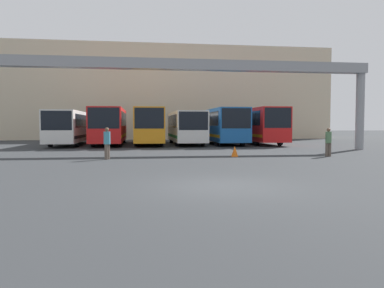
{
  "coord_description": "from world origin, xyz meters",
  "views": [
    {
      "loc": [
        -2.4,
        -10.68,
        1.81
      ],
      "look_at": [
        1.6,
        18.38,
        0.3
      ],
      "focal_mm": 35.0,
      "sensor_mm": 36.0,
      "label": 1
    }
  ],
  "objects_px": {
    "bus_slot_1": "(110,124)",
    "bus_slot_4": "(223,124)",
    "bus_slot_2": "(148,124)",
    "pedestrian_far_center": "(107,142)",
    "bus_slot_0": "(71,126)",
    "pedestrian_near_right": "(328,141)",
    "traffic_cone": "(235,151)",
    "bus_slot_3": "(186,126)",
    "bus_slot_5": "(258,124)"
  },
  "relations": [
    {
      "from": "bus_slot_0",
      "to": "traffic_cone",
      "type": "distance_m",
      "value": 18.45
    },
    {
      "from": "bus_slot_0",
      "to": "bus_slot_3",
      "type": "distance_m",
      "value": 10.38
    },
    {
      "from": "bus_slot_5",
      "to": "pedestrian_near_right",
      "type": "xyz_separation_m",
      "value": [
        -0.4,
        -14.18,
        -1.04
      ]
    },
    {
      "from": "bus_slot_2",
      "to": "pedestrian_near_right",
      "type": "relative_size",
      "value": 7.6
    },
    {
      "from": "bus_slot_2",
      "to": "bus_slot_5",
      "type": "xyz_separation_m",
      "value": [
        10.35,
        -1.0,
        0.04
      ]
    },
    {
      "from": "bus_slot_5",
      "to": "pedestrian_near_right",
      "type": "distance_m",
      "value": 14.23
    },
    {
      "from": "bus_slot_0",
      "to": "pedestrian_far_center",
      "type": "height_order",
      "value": "bus_slot_0"
    },
    {
      "from": "bus_slot_0",
      "to": "bus_slot_5",
      "type": "distance_m",
      "value": 17.27
    },
    {
      "from": "bus_slot_5",
      "to": "pedestrian_far_center",
      "type": "xyz_separation_m",
      "value": [
        -12.77,
        -14.29,
        -1.01
      ]
    },
    {
      "from": "bus_slot_2",
      "to": "bus_slot_5",
      "type": "height_order",
      "value": "bus_slot_5"
    },
    {
      "from": "bus_slot_2",
      "to": "traffic_cone",
      "type": "distance_m",
      "value": 15.36
    },
    {
      "from": "bus_slot_2",
      "to": "pedestrian_far_center",
      "type": "xyz_separation_m",
      "value": [
        -2.42,
        -15.29,
        -0.97
      ]
    },
    {
      "from": "traffic_cone",
      "to": "bus_slot_3",
      "type": "bearing_deg",
      "value": 94.96
    },
    {
      "from": "bus_slot_3",
      "to": "traffic_cone",
      "type": "xyz_separation_m",
      "value": [
        1.17,
        -13.53,
        -1.4
      ]
    },
    {
      "from": "bus_slot_3",
      "to": "bus_slot_5",
      "type": "bearing_deg",
      "value": 0.26
    },
    {
      "from": "bus_slot_5",
      "to": "bus_slot_3",
      "type": "bearing_deg",
      "value": -179.74
    },
    {
      "from": "bus_slot_4",
      "to": "traffic_cone",
      "type": "height_order",
      "value": "bus_slot_4"
    },
    {
      "from": "bus_slot_0",
      "to": "traffic_cone",
      "type": "bearing_deg",
      "value": -51.2
    },
    {
      "from": "bus_slot_1",
      "to": "bus_slot_5",
      "type": "distance_m",
      "value": 13.81
    },
    {
      "from": "bus_slot_1",
      "to": "bus_slot_2",
      "type": "height_order",
      "value": "bus_slot_2"
    },
    {
      "from": "traffic_cone",
      "to": "bus_slot_0",
      "type": "bearing_deg",
      "value": 128.8
    },
    {
      "from": "pedestrian_far_center",
      "to": "bus_slot_0",
      "type": "bearing_deg",
      "value": 46.74
    },
    {
      "from": "bus_slot_4",
      "to": "pedestrian_far_center",
      "type": "xyz_separation_m",
      "value": [
        -9.32,
        -14.16,
        -0.98
      ]
    },
    {
      "from": "bus_slot_1",
      "to": "bus_slot_3",
      "type": "bearing_deg",
      "value": -4.02
    },
    {
      "from": "pedestrian_near_right",
      "to": "bus_slot_3",
      "type": "bearing_deg",
      "value": -50.94
    },
    {
      "from": "bus_slot_4",
      "to": "pedestrian_far_center",
      "type": "height_order",
      "value": "bus_slot_4"
    },
    {
      "from": "bus_slot_1",
      "to": "bus_slot_4",
      "type": "distance_m",
      "value": 10.37
    },
    {
      "from": "bus_slot_2",
      "to": "pedestrian_near_right",
      "type": "height_order",
      "value": "bus_slot_2"
    },
    {
      "from": "bus_slot_3",
      "to": "bus_slot_4",
      "type": "bearing_deg",
      "value": -1.71
    },
    {
      "from": "bus_slot_5",
      "to": "pedestrian_far_center",
      "type": "distance_m",
      "value": 19.19
    },
    {
      "from": "bus_slot_2",
      "to": "bus_slot_1",
      "type": "bearing_deg",
      "value": -170.98
    },
    {
      "from": "bus_slot_1",
      "to": "pedestrian_far_center",
      "type": "height_order",
      "value": "bus_slot_1"
    },
    {
      "from": "pedestrian_far_center",
      "to": "bus_slot_4",
      "type": "bearing_deg",
      "value": -3.19
    },
    {
      "from": "bus_slot_5",
      "to": "bus_slot_0",
      "type": "bearing_deg",
      "value": 177.43
    },
    {
      "from": "bus_slot_5",
      "to": "pedestrian_near_right",
      "type": "height_order",
      "value": "bus_slot_5"
    },
    {
      "from": "bus_slot_0",
      "to": "bus_slot_3",
      "type": "relative_size",
      "value": 1.16
    },
    {
      "from": "bus_slot_0",
      "to": "bus_slot_2",
      "type": "height_order",
      "value": "bus_slot_2"
    },
    {
      "from": "bus_slot_1",
      "to": "bus_slot_3",
      "type": "height_order",
      "value": "bus_slot_1"
    },
    {
      "from": "bus_slot_4",
      "to": "bus_slot_2",
      "type": "bearing_deg",
      "value": 170.66
    },
    {
      "from": "bus_slot_2",
      "to": "bus_slot_5",
      "type": "distance_m",
      "value": 10.4
    },
    {
      "from": "bus_slot_0",
      "to": "traffic_cone",
      "type": "xyz_separation_m",
      "value": [
        11.53,
        -14.34,
        -1.41
      ]
    },
    {
      "from": "bus_slot_1",
      "to": "bus_slot_2",
      "type": "bearing_deg",
      "value": 9.02
    },
    {
      "from": "bus_slot_4",
      "to": "traffic_cone",
      "type": "relative_size",
      "value": 16.73
    },
    {
      "from": "bus_slot_0",
      "to": "pedestrian_near_right",
      "type": "distance_m",
      "value": 22.55
    },
    {
      "from": "bus_slot_3",
      "to": "bus_slot_5",
      "type": "relative_size",
      "value": 0.99
    },
    {
      "from": "bus_slot_0",
      "to": "pedestrian_far_center",
      "type": "xyz_separation_m",
      "value": [
        4.48,
        -15.07,
        -0.83
      ]
    },
    {
      "from": "pedestrian_far_center",
      "to": "traffic_cone",
      "type": "relative_size",
      "value": 2.77
    },
    {
      "from": "bus_slot_2",
      "to": "bus_slot_3",
      "type": "bearing_deg",
      "value": -16.66
    },
    {
      "from": "bus_slot_1",
      "to": "pedestrian_near_right",
      "type": "xyz_separation_m",
      "value": [
        13.4,
        -14.64,
        -0.99
      ]
    },
    {
      "from": "bus_slot_2",
      "to": "pedestrian_near_right",
      "type": "distance_m",
      "value": 18.18
    }
  ]
}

